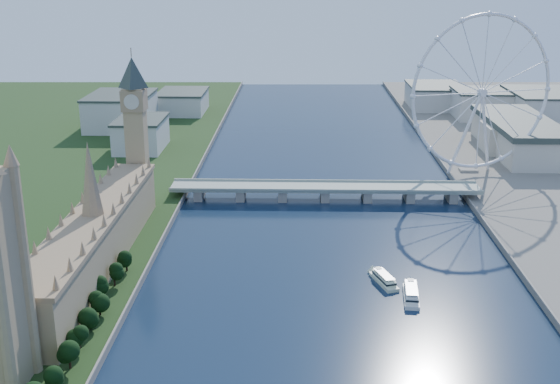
{
  "coord_description": "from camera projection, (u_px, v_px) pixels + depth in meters",
  "views": [
    {
      "loc": [
        -18.8,
        -178.48,
        157.83
      ],
      "look_at": [
        -29.59,
        210.0,
        33.66
      ],
      "focal_mm": 45.0,
      "sensor_mm": 36.0,
      "label": 1
    }
  ],
  "objects": [
    {
      "name": "big_ben",
      "position": [
        135.0,
        112.0,
        465.32
      ],
      "size": [
        20.02,
        20.02,
        110.0
      ],
      "color": "tan",
      "rests_on": "ground"
    },
    {
      "name": "tour_boat_near",
      "position": [
        384.0,
        283.0,
        368.37
      ],
      "size": [
        15.03,
        27.74,
        5.93
      ],
      "primitive_type": null,
      "rotation": [
        0.0,
        0.0,
        0.32
      ],
      "color": "beige",
      "rests_on": "ground"
    },
    {
      "name": "tree_row",
      "position": [
        62.0,
        357.0,
        280.48
      ],
      "size": [
        8.15,
        200.15,
        20.79
      ],
      "color": "black",
      "rests_on": "ground"
    },
    {
      "name": "parliament_range",
      "position": [
        95.0,
        240.0,
        377.12
      ],
      "size": [
        24.0,
        200.0,
        70.0
      ],
      "color": "tan",
      "rests_on": "ground"
    },
    {
      "name": "westminster_bridge",
      "position": [
        325.0,
        190.0,
        501.13
      ],
      "size": [
        220.0,
        22.0,
        9.5
      ],
      "color": "gray",
      "rests_on": "ground"
    },
    {
      "name": "london_eye",
      "position": [
        482.0,
        93.0,
        531.87
      ],
      "size": [
        113.6,
        39.12,
        124.3
      ],
      "color": "silver",
      "rests_on": "ground"
    },
    {
      "name": "tour_boat_far",
      "position": [
        411.0,
        298.0,
        351.47
      ],
      "size": [
        10.5,
        30.54,
        6.62
      ],
      "primitive_type": null,
      "rotation": [
        0.0,
        0.0,
        -0.1
      ],
      "color": "silver",
      "rests_on": "ground"
    },
    {
      "name": "county_hall",
      "position": [
        517.0,
        155.0,
        622.3
      ],
      "size": [
        54.0,
        144.0,
        35.0
      ],
      "primitive_type": null,
      "color": "beige",
      "rests_on": "ground"
    },
    {
      "name": "city_skyline",
      "position": [
        354.0,
        107.0,
        744.59
      ],
      "size": [
        505.0,
        280.0,
        32.0
      ],
      "color": "beige",
      "rests_on": "ground"
    }
  ]
}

